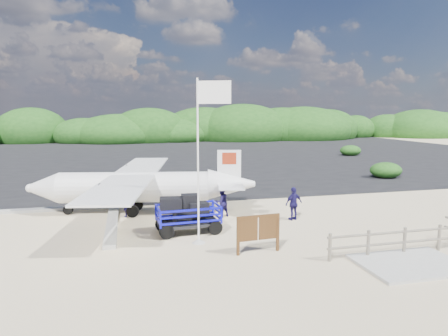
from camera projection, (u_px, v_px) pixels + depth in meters
The scene contains 13 objects.
ground at pixel (214, 227), 18.00m from camera, with size 160.00×160.00×0.00m, color beige.
asphalt_apron at pixel (160, 156), 46.84m from camera, with size 90.00×50.00×0.04m, color #B2B2B2, non-canonical shape.
lagoon at pixel (5, 232), 17.31m from camera, with size 9.00×7.00×0.40m, color #B2B2B2, non-canonical shape.
walkway_pad at pixel (411, 265), 13.53m from camera, with size 3.50×2.50×0.10m, color #B2B2B2, non-canonical shape.
vegetation_band at pixel (148, 141), 70.88m from camera, with size 124.00×8.00×4.40m, color #B2B2B2, non-canonical shape.
fence at pixel (404, 254), 14.61m from camera, with size 6.40×2.00×1.10m, color #B2B2B2, non-canonical shape.
baggage_cart at pixel (188, 233), 17.16m from camera, with size 2.88×1.64×1.44m, color #0E0FD8, non-canonical shape.
flagpole at pixel (199, 243), 15.84m from camera, with size 1.28×0.54×6.42m, color white, non-canonical shape.
signboard at pixel (258, 253), 14.71m from camera, with size 1.78×0.17×1.47m, color #503217, non-canonical shape.
crew_a at pixel (128, 198), 19.69m from camera, with size 0.69×0.45×1.89m, color #191349.
crew_b at pixel (222, 202), 19.65m from camera, with size 0.74×0.58×1.52m, color #191349.
crew_c at pixel (294, 204), 19.09m from camera, with size 0.94×0.39×1.61m, color #191349.
aircraft_large at pixel (323, 163), 40.33m from camera, with size 13.75×13.75×4.12m, color #B2B2B2, non-canonical shape.
Camera 1 is at (-3.74, -17.04, 5.17)m, focal length 32.00 mm.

